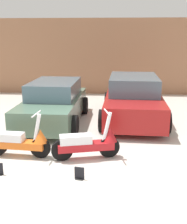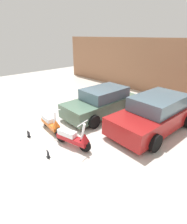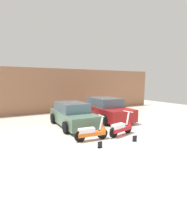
{
  "view_description": "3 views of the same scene",
  "coord_description": "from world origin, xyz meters",
  "px_view_note": "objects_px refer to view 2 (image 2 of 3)",
  "views": [
    {
      "loc": [
        0.99,
        -5.39,
        2.77
      ],
      "look_at": [
        0.52,
        2.34,
        0.7
      ],
      "focal_mm": 45.0,
      "sensor_mm": 36.0,
      "label": 1
    },
    {
      "loc": [
        4.96,
        -2.46,
        3.83
      ],
      "look_at": [
        -0.18,
        2.36,
        0.7
      ],
      "focal_mm": 28.0,
      "sensor_mm": 36.0,
      "label": 2
    },
    {
      "loc": [
        -4.69,
        -5.77,
        2.54
      ],
      "look_at": [
        -0.17,
        2.36,
        0.95
      ],
      "focal_mm": 28.0,
      "sensor_mm": 36.0,
      "label": 3
    }
  ],
  "objects_px": {
    "car_rear_center": "(155,114)",
    "placard_near_left_scooter": "(29,134)",
    "placard_near_right_scooter": "(48,155)",
    "car_rear_left": "(102,102)",
    "scooter_front_left": "(51,123)",
    "scooter_front_right": "(74,138)"
  },
  "relations": [
    {
      "from": "car_rear_center",
      "to": "placard_near_left_scooter",
      "type": "xyz_separation_m",
      "value": [
        -3.09,
        -4.34,
        -0.6
      ]
    },
    {
      "from": "placard_near_right_scooter",
      "to": "placard_near_left_scooter",
      "type": "bearing_deg",
      "value": 177.08
    },
    {
      "from": "car_rear_left",
      "to": "placard_near_left_scooter",
      "type": "relative_size",
      "value": 15.64
    },
    {
      "from": "placard_near_left_scooter",
      "to": "car_rear_left",
      "type": "bearing_deg",
      "value": 83.49
    },
    {
      "from": "car_rear_left",
      "to": "scooter_front_left",
      "type": "bearing_deg",
      "value": -3.02
    },
    {
      "from": "scooter_front_right",
      "to": "car_rear_center",
      "type": "xyz_separation_m",
      "value": [
        1.27,
        3.41,
        0.31
      ]
    },
    {
      "from": "scooter_front_left",
      "to": "placard_near_right_scooter",
      "type": "xyz_separation_m",
      "value": [
        1.5,
        -1.03,
        -0.27
      ]
    },
    {
      "from": "scooter_front_left",
      "to": "car_rear_left",
      "type": "bearing_deg",
      "value": 90.5
    },
    {
      "from": "scooter_front_right",
      "to": "car_rear_left",
      "type": "xyz_separation_m",
      "value": [
        -1.39,
        2.87,
        0.25
      ]
    },
    {
      "from": "scooter_front_left",
      "to": "scooter_front_right",
      "type": "bearing_deg",
      "value": 4.59
    },
    {
      "from": "car_rear_left",
      "to": "placard_near_right_scooter",
      "type": "height_order",
      "value": "car_rear_left"
    },
    {
      "from": "placard_near_left_scooter",
      "to": "scooter_front_left",
      "type": "bearing_deg",
      "value": 77.86
    },
    {
      "from": "scooter_front_left",
      "to": "car_rear_left",
      "type": "relative_size",
      "value": 0.39
    },
    {
      "from": "placard_near_left_scooter",
      "to": "scooter_front_right",
      "type": "bearing_deg",
      "value": 27.01
    },
    {
      "from": "car_rear_left",
      "to": "placard_near_right_scooter",
      "type": "distance_m",
      "value": 4.13
    },
    {
      "from": "scooter_front_left",
      "to": "placard_near_right_scooter",
      "type": "relative_size",
      "value": 6.03
    },
    {
      "from": "car_rear_center",
      "to": "placard_near_right_scooter",
      "type": "relative_size",
      "value": 17.12
    },
    {
      "from": "car_rear_center",
      "to": "placard_near_left_scooter",
      "type": "relative_size",
      "value": 17.12
    },
    {
      "from": "scooter_front_left",
      "to": "car_rear_center",
      "type": "height_order",
      "value": "car_rear_center"
    },
    {
      "from": "car_rear_left",
      "to": "placard_near_right_scooter",
      "type": "relative_size",
      "value": 15.64
    },
    {
      "from": "car_rear_center",
      "to": "placard_near_right_scooter",
      "type": "distance_m",
      "value": 4.68
    },
    {
      "from": "scooter_front_right",
      "to": "car_rear_left",
      "type": "height_order",
      "value": "car_rear_left"
    }
  ]
}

